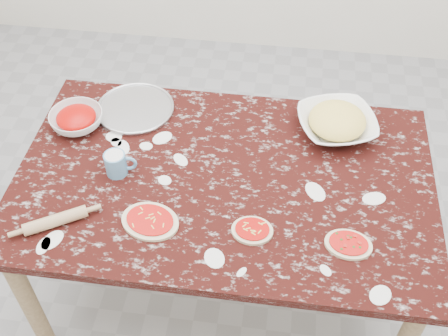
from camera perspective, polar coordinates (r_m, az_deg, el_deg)
ground at (r=2.72m, az=-0.00°, el=-11.61°), size 4.00×4.00×0.00m
worktable at (r=2.18m, az=-0.00°, el=-2.39°), size 1.60×1.00×0.75m
pizza_tray at (r=2.43m, az=-9.12°, el=6.02°), size 0.43×0.43×0.01m
sauce_bowl at (r=2.38m, az=-14.91°, el=4.80°), size 0.26×0.26×0.07m
cheese_bowl at (r=2.32m, az=11.49°, el=4.41°), size 0.39×0.39×0.08m
flour_mug at (r=2.14m, az=-10.99°, el=0.46°), size 0.12×0.08×0.10m
pizza_left at (r=1.99m, az=-7.61°, el=-5.44°), size 0.25×0.21×0.02m
pizza_mid at (r=1.95m, az=2.92°, el=-6.42°), size 0.15×0.12×0.02m
pizza_right at (r=1.96m, az=12.68°, el=-7.66°), size 0.18×0.14×0.02m
rolling_pin at (r=2.04m, az=-16.95°, el=-5.18°), size 0.21×0.15×0.04m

